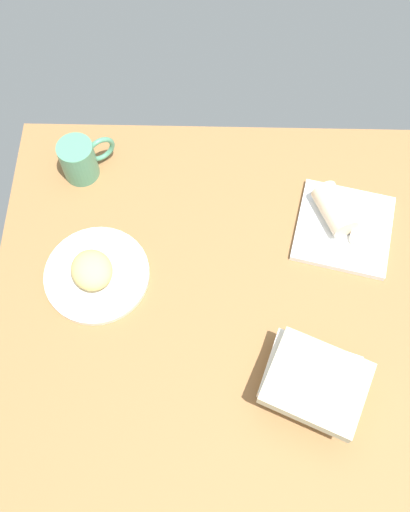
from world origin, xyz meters
TOP-DOWN VIEW (x-y plane):
  - dining_table at (0.00, 0.00)cm, footprint 110.00×90.00cm
  - round_plate at (-32.22, 3.47)cm, footprint 23.14×23.14cm
  - scone_pastry at (-32.66, 2.91)cm, footprint 12.40×12.78cm
  - square_plate at (23.01, 16.19)cm, footprint 25.26×25.26cm
  - sauce_cup at (26.31, 12.79)cm, footprint 5.21×5.21cm
  - breakfast_wrap at (20.37, 18.91)cm, footprint 10.01×12.95cm
  - book_stack at (13.40, -20.18)cm, footprint 23.42×21.98cm
  - coffee_mug at (-38.17, 30.82)cm, footprint 12.46×9.92cm

SIDE VIEW (x-z plane):
  - dining_table at x=0.00cm, z-range 0.00..4.00cm
  - round_plate at x=-32.22cm, z-range 4.00..5.40cm
  - square_plate at x=23.01cm, z-range 4.00..5.60cm
  - sauce_cup at x=26.31cm, z-range 5.69..7.80cm
  - scone_pastry at x=-32.66cm, z-range 5.40..11.29cm
  - breakfast_wrap at x=20.37cm, z-range 5.60..11.62cm
  - book_stack at x=13.40cm, z-range 4.11..14.31cm
  - coffee_mug at x=-38.17cm, z-range 4.11..14.36cm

